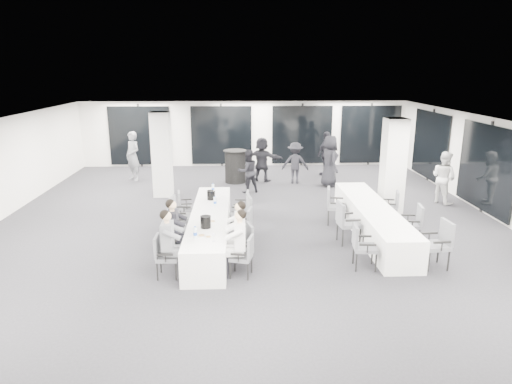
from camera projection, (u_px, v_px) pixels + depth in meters
room at (278, 167)px, 13.17m from camera, size 14.04×16.04×2.84m
column_left at (162, 155)px, 15.04m from camera, size 0.60×0.60×2.80m
column_right at (393, 167)px, 13.18m from camera, size 0.60×0.60×2.80m
banquet_table_main at (210, 228)px, 11.18m from camera, size 0.90×5.00×0.75m
banquet_table_side at (372, 220)px, 11.73m from camera, size 0.90×5.00×0.75m
cocktail_table at (235, 166)px, 17.04m from camera, size 0.88×0.88×1.21m
chair_main_left_near at (164, 253)px, 9.29m from camera, size 0.46×0.52×0.89m
chair_main_left_second at (169, 240)px, 10.04m from camera, size 0.49×0.53×0.87m
chair_main_left_mid at (175, 226)px, 10.92m from camera, size 0.52×0.55×0.88m
chair_main_left_fourth at (178, 213)px, 11.65m from camera, size 0.57×0.61×1.01m
chair_main_left_far at (184, 204)px, 12.72m from camera, size 0.49×0.52×0.86m
chair_main_right_near at (245, 254)px, 9.31m from camera, size 0.53×0.56×0.87m
chair_main_right_second at (244, 242)px, 9.91m from camera, size 0.55×0.58×0.90m
chair_main_right_mid at (244, 225)px, 10.81m from camera, size 0.57×0.61×0.97m
chair_main_right_fourth at (244, 213)px, 11.66m from camera, size 0.59×0.63×1.02m
chair_main_right_far at (243, 205)px, 12.58m from camera, size 0.50×0.54×0.90m
chair_side_left_near at (361, 244)px, 9.69m from camera, size 0.53×0.58×0.97m
chair_side_left_mid at (346, 220)px, 11.07m from camera, size 0.57×0.62×1.03m
chair_side_left_far at (333, 203)px, 12.49m from camera, size 0.60×0.63×1.01m
chair_side_right_near at (439, 241)px, 9.72m from camera, size 0.57×0.62×1.04m
chair_side_right_mid at (414, 221)px, 11.13m from camera, size 0.55×0.59×0.95m
chair_side_right_far at (392, 204)px, 12.66m from camera, size 0.53×0.56×0.88m
seated_guest_a at (171, 239)px, 9.21m from camera, size 0.50×0.38×1.44m
seated_guest_b at (176, 227)px, 9.95m from camera, size 0.50×0.38×1.44m
seated_guest_c at (237, 239)px, 9.24m from camera, size 0.50×0.38×1.44m
seated_guest_d at (237, 229)px, 9.80m from camera, size 0.50×0.38×1.44m
standing_guest_b at (248, 168)px, 15.57m from camera, size 0.95×0.78×1.70m
standing_guest_c at (295, 160)px, 16.84m from camera, size 1.18×0.69×1.74m
standing_guest_d at (327, 151)px, 18.06m from camera, size 1.32×1.25×1.99m
standing_guest_e at (330, 158)px, 16.38m from camera, size 0.80×1.11×2.09m
standing_guest_f at (262, 156)px, 17.11m from camera, size 1.87×1.30×1.90m
standing_guest_g at (133, 153)px, 17.24m from camera, size 0.99×0.98×2.11m
standing_guest_h at (444, 174)px, 14.34m from camera, size 0.92×1.06×1.88m
ice_bucket_near at (206, 222)px, 10.04m from camera, size 0.24×0.24×0.27m
ice_bucket_far at (211, 195)px, 12.20m from camera, size 0.22×0.22×0.25m
water_bottle_a at (195, 233)px, 9.42m from camera, size 0.08×0.08×0.24m
water_bottle_b at (215, 202)px, 11.64m from camera, size 0.07×0.07×0.23m
water_bottle_c at (213, 188)px, 12.91m from camera, size 0.08×0.08×0.24m
plate_a at (202, 235)px, 9.58m from camera, size 0.22×0.22×0.03m
plate_b at (208, 237)px, 9.50m from camera, size 0.18×0.18×0.03m
plate_c at (213, 221)px, 10.46m from camera, size 0.18×0.18×0.03m
wine_glass at (214, 235)px, 9.24m from camera, size 0.07×0.07×0.18m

